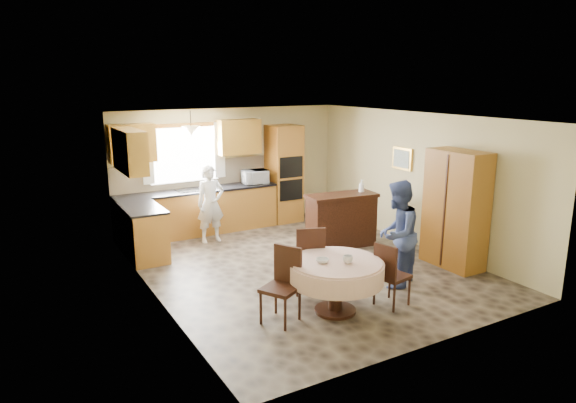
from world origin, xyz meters
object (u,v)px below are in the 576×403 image
at_px(chair_right, 389,272).
at_px(oven_tower, 284,174).
at_px(sideboard, 341,222).
at_px(dining_table, 336,272).
at_px(chair_left, 283,281).
at_px(person_sink, 211,204).
at_px(cupboard, 456,209).
at_px(chair_back, 309,256).
at_px(person_dining, 397,234).

bearing_deg(chair_right, oven_tower, -23.17).
relative_size(sideboard, dining_table, 1.03).
relative_size(chair_left, chair_right, 1.08).
height_order(chair_left, person_sink, person_sink).
distance_m(cupboard, person_sink, 4.48).
bearing_deg(chair_right, dining_table, 61.13).
xyz_separation_m(dining_table, chair_left, (-0.72, 0.15, -0.02)).
bearing_deg(oven_tower, dining_table, -110.93).
height_order(chair_left, chair_back, chair_back).
relative_size(chair_back, chair_right, 1.12).
bearing_deg(person_dining, chair_back, -48.47).
bearing_deg(chair_right, chair_back, 25.24).
bearing_deg(person_dining, chair_right, 11.18).
xyz_separation_m(cupboard, chair_back, (-2.72, 0.23, -0.41)).
xyz_separation_m(cupboard, person_sink, (-3.04, 3.28, -0.23)).
distance_m(oven_tower, chair_right, 4.74).
xyz_separation_m(chair_left, person_dining, (2.05, 0.16, 0.27)).
xyz_separation_m(sideboard, chair_left, (-2.44, -2.12, 0.07)).
height_order(cupboard, chair_back, cupboard).
relative_size(oven_tower, sideboard, 1.61).
relative_size(oven_tower, chair_back, 2.07).
distance_m(chair_right, person_dining, 0.85).
bearing_deg(dining_table, oven_tower, 69.07).
relative_size(oven_tower, dining_table, 1.65).
height_order(dining_table, person_sink, person_sink).
height_order(sideboard, dining_table, sideboard).
height_order(cupboard, chair_right, cupboard).
relative_size(cupboard, person_sink, 1.31).
xyz_separation_m(cupboard, person_dining, (-1.42, -0.18, -0.16)).
xyz_separation_m(cupboard, chair_left, (-3.47, -0.34, -0.44)).
bearing_deg(cupboard, sideboard, 120.03).
distance_m(chair_right, person_sink, 4.13).
xyz_separation_m(dining_table, chair_right, (0.73, -0.23, -0.06)).
bearing_deg(chair_back, oven_tower, -93.90).
bearing_deg(oven_tower, chair_right, -101.54).
distance_m(cupboard, chair_left, 3.51).
bearing_deg(chair_right, cupboard, -82.10).
distance_m(oven_tower, cupboard, 4.04).
bearing_deg(oven_tower, chair_back, -114.27).
xyz_separation_m(sideboard, chair_right, (-0.98, -2.50, 0.03)).
relative_size(sideboard, person_dining, 0.81).
height_order(oven_tower, chair_right, oven_tower).
relative_size(chair_back, person_sink, 0.68).
xyz_separation_m(sideboard, person_dining, (-0.39, -1.96, 0.35)).
relative_size(sideboard, chair_back, 1.29).
distance_m(cupboard, chair_right, 2.19).
distance_m(sideboard, person_sink, 2.52).
bearing_deg(cupboard, person_sink, 132.89).
distance_m(dining_table, chair_back, 0.72).
xyz_separation_m(chair_left, chair_back, (0.75, 0.57, 0.02)).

